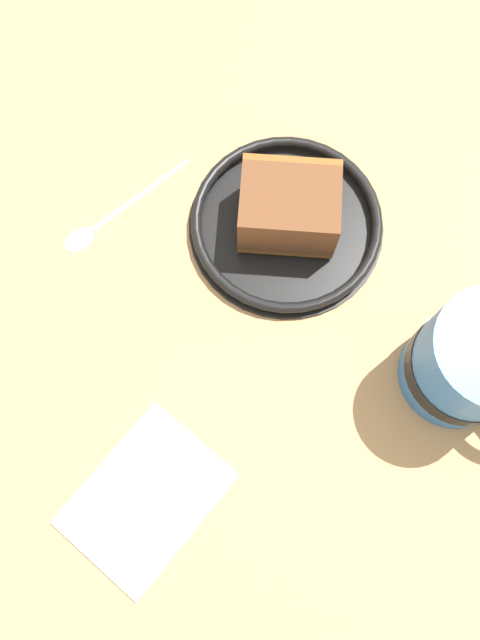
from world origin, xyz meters
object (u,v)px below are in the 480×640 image
at_px(folded_napkin, 146,498).
at_px(cake_slice, 289,207).
at_px(tea_mug, 473,364).
at_px(teaspoon, 101,222).
at_px(small_plate, 286,223).

bearing_deg(folded_napkin, cake_slice, 123.96).
distance_m(tea_mug, teaspoon, 0.34).
xyz_separation_m(cake_slice, tea_mug, (0.19, 0.05, 0.02)).
height_order(teaspoon, folded_napkin, teaspoon).
height_order(tea_mug, folded_napkin, tea_mug).
bearing_deg(tea_mug, cake_slice, -165.55).
bearing_deg(cake_slice, tea_mug, 14.45).
xyz_separation_m(cake_slice, teaspoon, (-0.08, -0.15, -0.03)).
xyz_separation_m(tea_mug, folded_napkin, (-0.04, -0.27, -0.05)).
bearing_deg(folded_napkin, small_plate, 123.75).
xyz_separation_m(small_plate, teaspoon, (-0.09, -0.14, -0.00)).
bearing_deg(folded_napkin, tea_mug, 81.27).
distance_m(cake_slice, folded_napkin, 0.27).
xyz_separation_m(small_plate, cake_slice, (-0.00, 0.00, 0.03)).
xyz_separation_m(small_plate, tea_mug, (0.19, 0.05, 0.04)).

